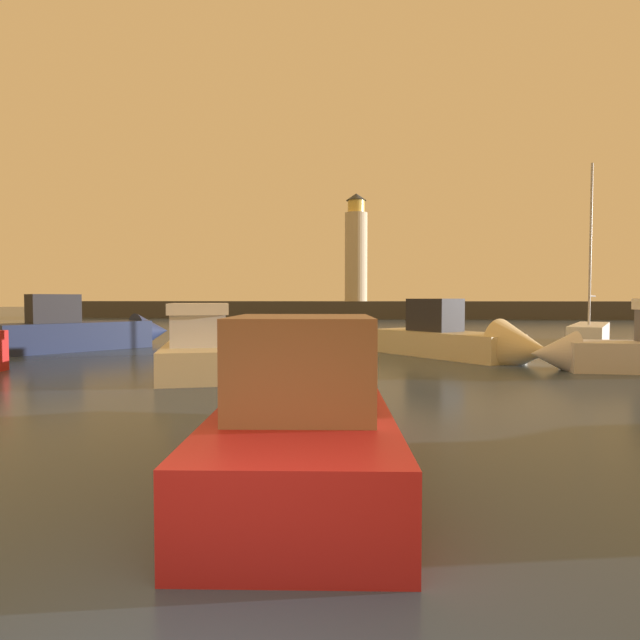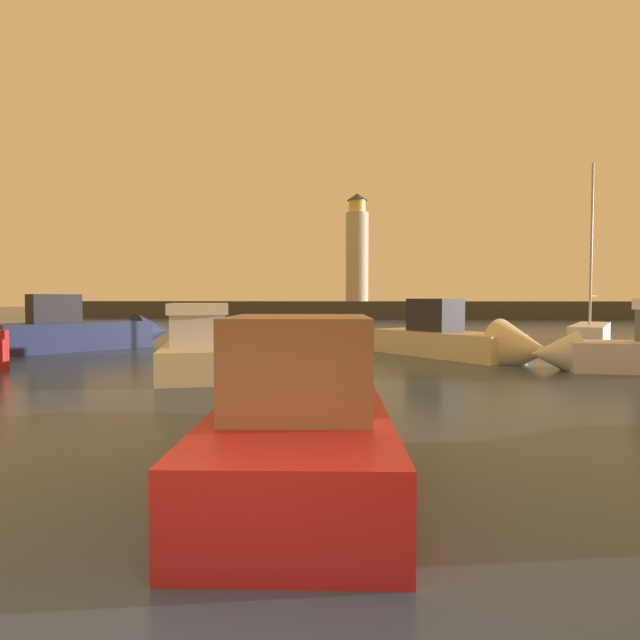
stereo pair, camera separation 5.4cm
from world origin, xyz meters
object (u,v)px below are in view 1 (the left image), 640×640
(motorboat_3, at_px, (201,347))
(motorboat_4, at_px, (624,350))
(sailboat_moored, at_px, (590,333))
(motorboat_6, at_px, (467,341))
(motorboat_5, at_px, (308,408))
(lighthouse, at_px, (356,250))
(motorboat_0, at_px, (94,332))

(motorboat_3, bearing_deg, motorboat_4, 2.81)
(motorboat_3, distance_m, sailboat_moored, 20.85)
(motorboat_6, distance_m, sailboat_moored, 11.09)
(motorboat_3, height_order, motorboat_5, motorboat_3)
(motorboat_4, bearing_deg, motorboat_5, -133.04)
(lighthouse, relative_size, sailboat_moored, 1.41)
(motorboat_0, height_order, motorboat_5, motorboat_0)
(motorboat_0, bearing_deg, motorboat_4, -13.77)
(motorboat_3, bearing_deg, motorboat_5, -61.76)
(sailboat_moored, bearing_deg, motorboat_4, -106.58)
(lighthouse, distance_m, sailboat_moored, 37.96)
(lighthouse, xyz_separation_m, motorboat_0, (-10.79, -40.36, -7.47))
(motorboat_0, bearing_deg, lighthouse, 75.03)
(motorboat_4, bearing_deg, sailboat_moored, 73.42)
(lighthouse, xyz_separation_m, motorboat_6, (5.98, -42.47, -7.60))
(lighthouse, bearing_deg, sailboat_moored, -68.33)
(lighthouse, distance_m, motorboat_4, 47.36)
(motorboat_6, relative_size, sailboat_moored, 0.77)
(motorboat_3, bearing_deg, lighthouse, 85.64)
(lighthouse, distance_m, motorboat_3, 47.00)
(motorboat_5, bearing_deg, motorboat_4, 46.96)
(motorboat_4, height_order, motorboat_6, motorboat_4)
(motorboat_0, height_order, sailboat_moored, sailboat_moored)
(sailboat_moored, bearing_deg, motorboat_6, -134.32)
(lighthouse, relative_size, motorboat_3, 1.73)
(motorboat_5, height_order, motorboat_6, motorboat_6)
(motorboat_6, bearing_deg, motorboat_0, 172.83)
(motorboat_3, height_order, sailboat_moored, sailboat_moored)
(motorboat_4, xyz_separation_m, motorboat_5, (-9.10, -9.74, -0.04))
(motorboat_0, height_order, motorboat_3, motorboat_0)
(lighthouse, height_order, motorboat_3, lighthouse)
(motorboat_5, relative_size, sailboat_moored, 0.78)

